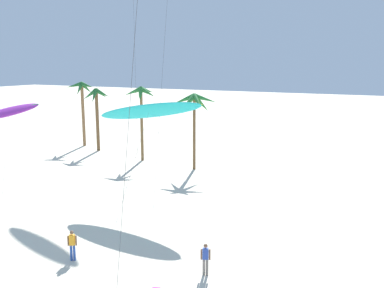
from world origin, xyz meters
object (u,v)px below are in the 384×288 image
flying_kite_1 (9,112)px  palm_tree_1 (97,102)px  palm_tree_2 (142,99)px  person_foreground_walker (205,258)px  palm_tree_3 (194,105)px  flying_kite_2 (149,111)px  palm_tree_0 (82,95)px  person_near_right (72,244)px

flying_kite_1 → palm_tree_1: bearing=98.7°
palm_tree_2 → flying_kite_1: size_ratio=1.11×
palm_tree_1 → person_foreground_walker: size_ratio=4.53×
palm_tree_3 → flying_kite_2: (1.60, -10.64, 0.58)m
palm_tree_0 → person_foreground_walker: bearing=-39.7°
palm_tree_3 → person_foreground_walker: (10.36, -19.14, -5.57)m
palm_tree_3 → person_foreground_walker: size_ratio=4.56×
person_foreground_walker → person_near_right: (-7.14, -1.83, 0.02)m
palm_tree_0 → flying_kite_1: size_ratio=1.12×
palm_tree_3 → flying_kite_2: 10.78m
palm_tree_1 → flying_kite_2: (16.23, -13.65, 1.10)m
flying_kite_2 → person_foreground_walker: 13.66m
palm_tree_0 → flying_kite_1: 17.21m
palm_tree_0 → flying_kite_2: size_ratio=0.94×
palm_tree_1 → person_near_right: size_ratio=4.46×
palm_tree_1 → person_foreground_walker: palm_tree_1 is taller
palm_tree_3 → person_near_right: 21.93m
flying_kite_1 → person_near_right: size_ratio=4.29×
flying_kite_1 → flying_kite_2: size_ratio=0.84×
palm_tree_0 → palm_tree_2: (11.41, -3.52, 0.17)m
palm_tree_1 → flying_kite_1: size_ratio=1.04×
person_foreground_walker → person_near_right: person_near_right is taller
flying_kite_1 → flying_kite_2: (14.01, 0.88, 0.70)m
palm_tree_1 → flying_kite_2: 21.24m
palm_tree_3 → person_near_right: bearing=-81.3°
palm_tree_2 → palm_tree_0: bearing=162.9°
person_near_right → palm_tree_0: bearing=130.1°
person_foreground_walker → palm_tree_1: bearing=138.4°
flying_kite_2 → palm_tree_3: bearing=98.6°
flying_kite_1 → flying_kite_2: flying_kite_2 is taller
palm_tree_3 → flying_kite_2: size_ratio=0.87×
flying_kite_1 → flying_kite_2: bearing=3.6°
palm_tree_3 → person_foreground_walker: palm_tree_3 is taller
palm_tree_0 → flying_kite_2: (19.92, -15.28, 0.53)m
palm_tree_0 → person_foreground_walker: 37.67m
palm_tree_2 → palm_tree_3: bearing=-9.2°
palm_tree_0 → person_near_right: size_ratio=4.82×
palm_tree_1 → palm_tree_3: bearing=-11.6°
palm_tree_0 → palm_tree_1: 4.07m
person_foreground_walker → palm_tree_2: bearing=130.4°
palm_tree_2 → person_near_right: palm_tree_2 is taller
flying_kite_1 → palm_tree_0: bearing=110.1°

